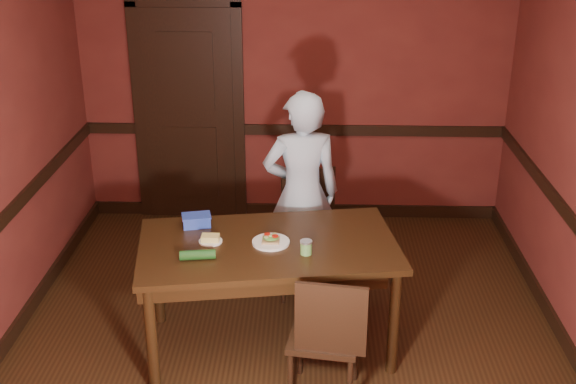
# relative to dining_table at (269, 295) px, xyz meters

# --- Properties ---
(floor) EXTENTS (4.00, 4.50, 0.01)m
(floor) POSITION_rel_dining_table_xyz_m (0.12, -0.01, -0.41)
(floor) COLOR black
(floor) RESTS_ON ground
(wall_back) EXTENTS (4.00, 0.02, 2.70)m
(wall_back) POSITION_rel_dining_table_xyz_m (0.12, 2.24, 0.94)
(wall_back) COLOR maroon
(wall_back) RESTS_ON ground
(dado_back) EXTENTS (4.00, 0.03, 0.10)m
(dado_back) POSITION_rel_dining_table_xyz_m (0.12, 2.22, 0.49)
(dado_back) COLOR black
(dado_back) RESTS_ON ground
(baseboard_back) EXTENTS (4.00, 0.03, 0.12)m
(baseboard_back) POSITION_rel_dining_table_xyz_m (0.12, 2.22, -0.35)
(baseboard_back) COLOR black
(baseboard_back) RESTS_ON ground
(baseboard_left) EXTENTS (0.03, 4.50, 0.12)m
(baseboard_left) POSITION_rel_dining_table_xyz_m (-1.86, -0.01, -0.35)
(baseboard_left) COLOR black
(baseboard_left) RESTS_ON ground
(baseboard_right) EXTENTS (0.03, 4.50, 0.12)m
(baseboard_right) POSITION_rel_dining_table_xyz_m (2.11, -0.01, -0.35)
(baseboard_right) COLOR black
(baseboard_right) RESTS_ON ground
(door) EXTENTS (1.05, 0.07, 2.20)m
(door) POSITION_rel_dining_table_xyz_m (-0.88, 2.21, 0.68)
(door) COLOR black
(door) RESTS_ON ground
(dining_table) EXTENTS (1.87, 1.23, 0.82)m
(dining_table) POSITION_rel_dining_table_xyz_m (0.00, 0.00, 0.00)
(dining_table) COLOR black
(dining_table) RESTS_ON floor
(chair_far) EXTENTS (0.57, 0.57, 0.96)m
(chair_far) POSITION_rel_dining_table_xyz_m (0.20, 0.82, 0.07)
(chair_far) COLOR black
(chair_far) RESTS_ON floor
(chair_near) EXTENTS (0.49, 0.49, 0.92)m
(chair_near) POSITION_rel_dining_table_xyz_m (0.38, -0.54, 0.05)
(chair_near) COLOR black
(chair_near) RESTS_ON floor
(person) EXTENTS (0.66, 0.49, 1.66)m
(person) POSITION_rel_dining_table_xyz_m (0.22, 0.82, 0.42)
(person) COLOR silver
(person) RESTS_ON floor
(sandwich_plate) EXTENTS (0.26, 0.26, 0.06)m
(sandwich_plate) POSITION_rel_dining_table_xyz_m (0.02, -0.00, 0.43)
(sandwich_plate) COLOR white
(sandwich_plate) RESTS_ON dining_table
(sauce_jar) EXTENTS (0.08, 0.08, 0.10)m
(sauce_jar) POSITION_rel_dining_table_xyz_m (0.26, -0.15, 0.46)
(sauce_jar) COLOR #5E9746
(sauce_jar) RESTS_ON dining_table
(cheese_saucer) EXTENTS (0.16, 0.16, 0.05)m
(cheese_saucer) POSITION_rel_dining_table_xyz_m (-0.39, 0.00, 0.43)
(cheese_saucer) COLOR white
(cheese_saucer) RESTS_ON dining_table
(food_tub) EXTENTS (0.23, 0.18, 0.09)m
(food_tub) POSITION_rel_dining_table_xyz_m (-0.52, 0.25, 0.45)
(food_tub) COLOR blue
(food_tub) RESTS_ON dining_table
(wrapped_veg) EXTENTS (0.24, 0.10, 0.06)m
(wrapped_veg) POSITION_rel_dining_table_xyz_m (-0.44, -0.25, 0.44)
(wrapped_veg) COLOR #184316
(wrapped_veg) RESTS_ON dining_table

